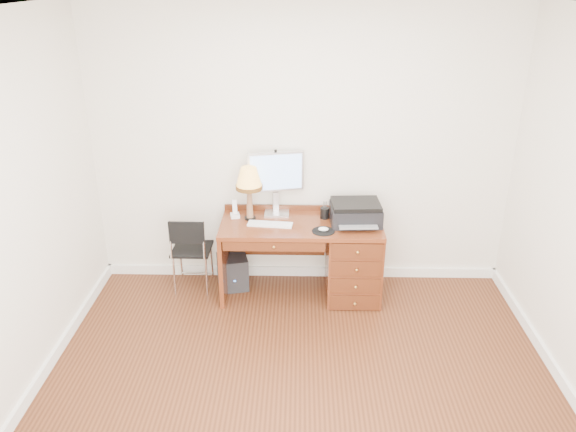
{
  "coord_description": "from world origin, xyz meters",
  "views": [
    {
      "loc": [
        -0.02,
        -3.35,
        2.9
      ],
      "look_at": [
        -0.12,
        1.2,
        0.91
      ],
      "focal_mm": 35.0,
      "sensor_mm": 36.0,
      "label": 1
    }
  ],
  "objects_px": {
    "phone": "(235,212)",
    "chair": "(190,246)",
    "monitor": "(277,175)",
    "printer": "(355,213)",
    "equipment_box": "(233,272)",
    "desk": "(335,255)",
    "leg_lamp": "(249,182)"
  },
  "relations": [
    {
      "from": "desk",
      "to": "leg_lamp",
      "type": "height_order",
      "value": "leg_lamp"
    },
    {
      "from": "desk",
      "to": "equipment_box",
      "type": "bearing_deg",
      "value": 174.49
    },
    {
      "from": "desk",
      "to": "leg_lamp",
      "type": "distance_m",
      "value": 1.08
    },
    {
      "from": "printer",
      "to": "equipment_box",
      "type": "relative_size",
      "value": 1.44
    },
    {
      "from": "leg_lamp",
      "to": "equipment_box",
      "type": "distance_m",
      "value": 0.98
    },
    {
      "from": "leg_lamp",
      "to": "phone",
      "type": "bearing_deg",
      "value": 166.92
    },
    {
      "from": "equipment_box",
      "to": "leg_lamp",
      "type": "bearing_deg",
      "value": -19.44
    },
    {
      "from": "printer",
      "to": "chair",
      "type": "relative_size",
      "value": 0.61
    },
    {
      "from": "printer",
      "to": "phone",
      "type": "distance_m",
      "value": 1.14
    },
    {
      "from": "leg_lamp",
      "to": "equipment_box",
      "type": "xyz_separation_m",
      "value": [
        -0.19,
        0.02,
        -0.96
      ]
    },
    {
      "from": "printer",
      "to": "monitor",
      "type": "bearing_deg",
      "value": 161.22
    },
    {
      "from": "monitor",
      "to": "printer",
      "type": "distance_m",
      "value": 0.82
    },
    {
      "from": "desk",
      "to": "chair",
      "type": "distance_m",
      "value": 1.39
    },
    {
      "from": "monitor",
      "to": "chair",
      "type": "height_order",
      "value": "monitor"
    },
    {
      "from": "printer",
      "to": "equipment_box",
      "type": "height_order",
      "value": "printer"
    },
    {
      "from": "desk",
      "to": "phone",
      "type": "distance_m",
      "value": 1.03
    },
    {
      "from": "printer",
      "to": "leg_lamp",
      "type": "bearing_deg",
      "value": 173.73
    },
    {
      "from": "desk",
      "to": "equipment_box",
      "type": "height_order",
      "value": "desk"
    },
    {
      "from": "leg_lamp",
      "to": "phone",
      "type": "distance_m",
      "value": 0.36
    },
    {
      "from": "monitor",
      "to": "phone",
      "type": "distance_m",
      "value": 0.53
    },
    {
      "from": "chair",
      "to": "desk",
      "type": "bearing_deg",
      "value": -0.8
    },
    {
      "from": "chair",
      "to": "printer",
      "type": "bearing_deg",
      "value": 0.03
    },
    {
      "from": "equipment_box",
      "to": "phone",
      "type": "bearing_deg",
      "value": 4.56
    },
    {
      "from": "desk",
      "to": "chair",
      "type": "bearing_deg",
      "value": 178.51
    },
    {
      "from": "desk",
      "to": "chair",
      "type": "relative_size",
      "value": 1.92
    },
    {
      "from": "phone",
      "to": "chair",
      "type": "height_order",
      "value": "phone"
    },
    {
      "from": "desk",
      "to": "chair",
      "type": "height_order",
      "value": "chair"
    },
    {
      "from": "desk",
      "to": "monitor",
      "type": "bearing_deg",
      "value": 157.72
    },
    {
      "from": "chair",
      "to": "equipment_box",
      "type": "relative_size",
      "value": 2.37
    },
    {
      "from": "monitor",
      "to": "chair",
      "type": "xyz_separation_m",
      "value": [
        -0.83,
        -0.19,
        -0.66
      ]
    },
    {
      "from": "desk",
      "to": "leg_lamp",
      "type": "xyz_separation_m",
      "value": [
        -0.8,
        0.08,
        0.71
      ]
    },
    {
      "from": "phone",
      "to": "printer",
      "type": "bearing_deg",
      "value": -19.09
    }
  ]
}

